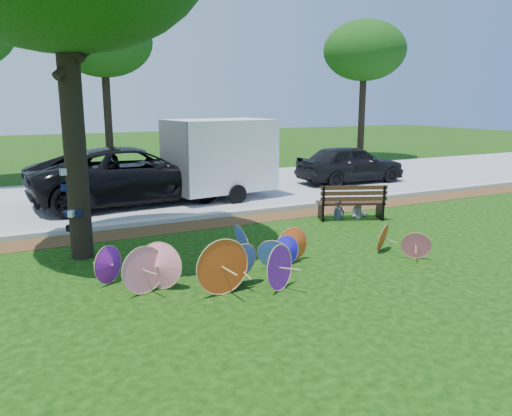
{
  "coord_description": "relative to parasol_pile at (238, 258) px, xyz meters",
  "views": [
    {
      "loc": [
        -4.22,
        -7.37,
        3.16
      ],
      "look_at": [
        0.5,
        2.0,
        0.9
      ],
      "focal_mm": 35.0,
      "sensor_mm": 36.0,
      "label": 1
    }
  ],
  "objects": [
    {
      "name": "person_left",
      "position": [
        4.35,
        2.94,
        0.16
      ],
      "size": [
        0.43,
        0.31,
        1.1
      ],
      "primitive_type": "imported",
      "rotation": [
        0.0,
        0.0,
        0.12
      ],
      "color": "#3D4453",
      "rests_on": "ground"
    },
    {
      "name": "person_right",
      "position": [
        5.05,
        2.94,
        0.13
      ],
      "size": [
        0.6,
        0.52,
        1.05
      ],
      "primitive_type": "imported",
      "rotation": [
        0.0,
        0.0,
        -0.27
      ],
      "color": "silver",
      "rests_on": "ground"
    },
    {
      "name": "curb",
      "position": [
        0.66,
        4.76,
        -0.33
      ],
      "size": [
        90.0,
        0.3,
        0.12
      ],
      "primitive_type": "cube",
      "color": "#B7B5AD",
      "rests_on": "ground"
    },
    {
      "name": "park_bench",
      "position": [
        4.7,
        2.89,
        0.09
      ],
      "size": [
        1.96,
        1.34,
        0.96
      ],
      "primitive_type": null,
      "rotation": [
        0.0,
        0.0,
        -0.39
      ],
      "color": "black",
      "rests_on": "ground"
    },
    {
      "name": "ground",
      "position": [
        0.66,
        -0.44,
        -0.39
      ],
      "size": [
        90.0,
        90.0,
        0.0
      ],
      "primitive_type": "plane",
      "color": "black",
      "rests_on": "ground"
    },
    {
      "name": "black_van",
      "position": [
        -0.01,
        7.77,
        0.49
      ],
      "size": [
        6.5,
        3.31,
        1.76
      ],
      "primitive_type": "imported",
      "rotation": [
        0.0,
        0.0,
        1.63
      ],
      "color": "black",
      "rests_on": "ground"
    },
    {
      "name": "mulch_strip",
      "position": [
        0.66,
        4.06,
        -0.39
      ],
      "size": [
        90.0,
        1.0,
        0.01
      ],
      "primitive_type": "cube",
      "color": "#472D16",
      "rests_on": "ground"
    },
    {
      "name": "street",
      "position": [
        0.66,
        8.91,
        -0.39
      ],
      "size": [
        90.0,
        8.0,
        0.01
      ],
      "primitive_type": "cube",
      "color": "gray",
      "rests_on": "ground"
    },
    {
      "name": "parasol_pile",
      "position": [
        0.0,
        0.0,
        0.0
      ],
      "size": [
        6.43,
        2.49,
        0.97
      ],
      "color": "purple",
      "rests_on": "ground"
    },
    {
      "name": "dark_pickup",
      "position": [
        8.51,
        7.92,
        0.35
      ],
      "size": [
        4.4,
        1.91,
        1.48
      ],
      "primitive_type": "imported",
      "rotation": [
        0.0,
        0.0,
        1.53
      ],
      "color": "black",
      "rests_on": "ground"
    },
    {
      "name": "bg_trees",
      "position": [
        3.39,
        14.9,
        5.37
      ],
      "size": [
        23.42,
        6.86,
        7.4
      ],
      "color": "black",
      "rests_on": "ground"
    },
    {
      "name": "cargo_trailer",
      "position": [
        2.7,
        7.2,
        1.05
      ],
      "size": [
        3.47,
        2.43,
        2.88
      ],
      "primitive_type": "cube",
      "rotation": [
        0.0,
        0.0,
        0.12
      ],
      "color": "white",
      "rests_on": "ground"
    }
  ]
}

